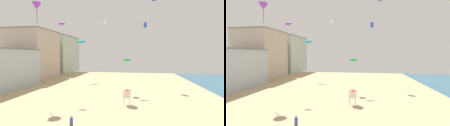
# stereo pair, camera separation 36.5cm
# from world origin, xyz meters

# --- Properties ---
(boardwalk_hotel_mid) EXTENTS (12.51, 14.02, 16.17)m
(boardwalk_hotel_mid) POSITION_xyz_m (-25.42, 41.79, 8.09)
(boardwalk_hotel_mid) COLOR #C6B29E
(boardwalk_hotel_mid) RESTS_ON ground
(boardwalk_hotel_far) EXTENTS (13.34, 17.70, 15.98)m
(boardwalk_hotel_far) POSITION_xyz_m (-25.42, 59.07, 7.99)
(boardwalk_hotel_far) COLOR #B7C6B2
(boardwalk_hotel_far) RESTS_ON ground
(kite_flyer) EXTENTS (0.34, 0.34, 1.64)m
(kite_flyer) POSITION_xyz_m (2.83, 8.14, 0.92)
(kite_flyer) COLOR #383D4C
(kite_flyer) RESTS_ON ground
(lifeguard_stand) EXTENTS (1.10, 1.10, 2.55)m
(lifeguard_stand) POSITION_xyz_m (7.96, 17.29, 1.84)
(lifeguard_stand) COLOR white
(lifeguard_stand) RESTS_ON ground
(kite_blue_box) EXTENTS (0.73, 0.73, 1.14)m
(kite_blue_box) POSITION_xyz_m (11.47, 32.49, 15.06)
(kite_blue_box) COLOR blue
(kite_purple_delta) EXTENTS (1.60, 1.60, 3.65)m
(kite_purple_delta) POSITION_xyz_m (-8.77, 19.88, 16.73)
(kite_purple_delta) COLOR purple
(kite_purple_parafoil) EXTENTS (1.27, 0.35, 0.49)m
(kite_purple_parafoil) POSITION_xyz_m (-4.65, 21.36, 13.71)
(kite_purple_parafoil) COLOR purple
(kite_cyan_parafoil) EXTENTS (2.41, 0.67, 0.94)m
(kite_cyan_parafoil) POSITION_xyz_m (-7.23, 38.87, 11.81)
(kite_cyan_parafoil) COLOR #2DB7CC
(kite_green_parafoil) EXTENTS (1.49, 0.41, 0.58)m
(kite_green_parafoil) POSITION_xyz_m (7.56, 23.57, 6.79)
(kite_green_parafoil) COLOR green
(kite_white_delta) EXTENTS (1.21, 1.21, 2.74)m
(kite_white_delta) POSITION_xyz_m (1.86, 29.90, 15.41)
(kite_white_delta) COLOR white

